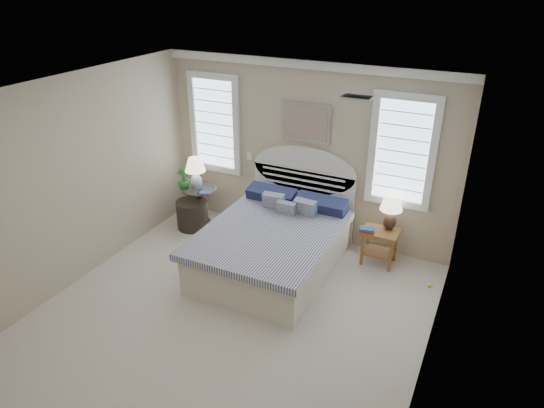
{
  "coord_description": "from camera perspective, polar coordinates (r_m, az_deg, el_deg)",
  "views": [
    {
      "loc": [
        2.52,
        -3.82,
        3.82
      ],
      "look_at": [
        0.17,
        1.0,
        1.2
      ],
      "focal_mm": 32.0,
      "sensor_mm": 36.0,
      "label": 1
    }
  ],
  "objects": [
    {
      "name": "window_left",
      "position": [
        7.82,
        -6.68,
        9.38
      ],
      "size": [
        0.9,
        0.06,
        1.6
      ],
      "primitive_type": "cube",
      "color": "#ADC4DC",
      "rests_on": "wall_back"
    },
    {
      "name": "window_right",
      "position": [
        6.77,
        15.09,
        5.99
      ],
      "size": [
        0.9,
        0.06,
        1.6
      ],
      "primitive_type": "cube",
      "color": "#ADC4DC",
      "rests_on": "wall_back"
    },
    {
      "name": "painting",
      "position": [
        7.06,
        4.01,
        9.51
      ],
      "size": [
        0.74,
        0.04,
        0.58
      ],
      "primitive_type": "cube",
      "color": "silver",
      "rests_on": "wall_back"
    },
    {
      "name": "ceiling",
      "position": [
        4.71,
        -7.37,
        12.06
      ],
      "size": [
        4.5,
        5.0,
        0.01
      ],
      "primitive_type": "cube",
      "color": "white",
      "rests_on": "wall_back"
    },
    {
      "name": "floor_pot",
      "position": [
        7.94,
        -9.34,
        -1.22
      ],
      "size": [
        0.55,
        0.55,
        0.46
      ],
      "primitive_type": "cylinder",
      "rotation": [
        0.0,
        0.0,
        0.08
      ],
      "color": "black",
      "rests_on": "floor"
    },
    {
      "name": "switch_plate",
      "position": [
        7.68,
        -2.68,
        5.66
      ],
      "size": [
        0.08,
        0.01,
        0.12
      ],
      "primitive_type": "cube",
      "color": "white",
      "rests_on": "wall_back"
    },
    {
      "name": "nightstand_right",
      "position": [
        7.0,
        12.57,
        -4.06
      ],
      "size": [
        0.5,
        0.4,
        0.53
      ],
      "color": "brown",
      "rests_on": "floor"
    },
    {
      "name": "closet_door",
      "position": [
        5.67,
        20.02,
        -3.21
      ],
      "size": [
        0.02,
        1.8,
        2.4
      ],
      "primitive_type": "cube",
      "color": "white",
      "rests_on": "floor"
    },
    {
      "name": "wall_back",
      "position": [
        7.24,
        4.01,
        6.03
      ],
      "size": [
        4.5,
        0.02,
        2.7
      ],
      "primitive_type": "cube",
      "color": "#BDB08E",
      "rests_on": "floor"
    },
    {
      "name": "lamp_left",
      "position": [
        7.75,
        -9.0,
        3.98
      ],
      "size": [
        0.33,
        0.33,
        0.53
      ],
      "rotation": [
        0.0,
        0.0,
        0.01
      ],
      "color": "white",
      "rests_on": "side_table_left"
    },
    {
      "name": "wall_right",
      "position": [
        4.56,
        18.5,
        -8.34
      ],
      "size": [
        0.02,
        5.0,
        2.7
      ],
      "primitive_type": "cube",
      "color": "#BDB08E",
      "rests_on": "floor"
    },
    {
      "name": "floor",
      "position": [
        5.96,
        -5.86,
        -13.98
      ],
      "size": [
        4.5,
        5.0,
        0.01
      ],
      "primitive_type": "cube",
      "color": "beige",
      "rests_on": "ground"
    },
    {
      "name": "lamp_right",
      "position": [
        6.86,
        13.84,
        -0.52
      ],
      "size": [
        0.36,
        0.36,
        0.51
      ],
      "rotation": [
        0.0,
        0.0,
        0.15
      ],
      "color": "black",
      "rests_on": "nightstand_right"
    },
    {
      "name": "side_table_left",
      "position": [
        7.98,
        -8.48,
        0.24
      ],
      "size": [
        0.56,
        0.56,
        0.63
      ],
      "color": "black",
      "rests_on": "floor"
    },
    {
      "name": "books_right",
      "position": [
        6.84,
        11.1,
        -2.98
      ],
      "size": [
        0.21,
        0.16,
        0.06
      ],
      "rotation": [
        0.0,
        0.0,
        0.07
      ],
      "color": "maroon",
      "rests_on": "nightstand_right"
    },
    {
      "name": "potted_plant",
      "position": [
        7.84,
        -10.36,
        2.97
      ],
      "size": [
        0.24,
        0.24,
        0.35
      ],
      "primitive_type": "imported",
      "rotation": [
        0.0,
        0.0,
        0.27
      ],
      "color": "#2C6F32",
      "rests_on": "side_table_left"
    },
    {
      "name": "hvac_vent",
      "position": [
        4.94,
        10.0,
        12.29
      ],
      "size": [
        0.3,
        0.2,
        0.02
      ],
      "primitive_type": "cube",
      "color": "#B2B2B2",
      "rests_on": "ceiling"
    },
    {
      "name": "wall_left",
      "position": [
        6.59,
        -23.37,
        1.78
      ],
      "size": [
        0.02,
        5.0,
        2.7
      ],
      "primitive_type": "cube",
      "color": "#BDB08E",
      "rests_on": "floor"
    },
    {
      "name": "bed",
      "position": [
        6.78,
        0.4,
        -4.38
      ],
      "size": [
        1.72,
        2.28,
        1.47
      ],
      "color": "silver",
      "rests_on": "floor"
    },
    {
      "name": "books_left",
      "position": [
        7.63,
        -7.93,
        1.23
      ],
      "size": [
        0.2,
        0.17,
        0.04
      ],
      "rotation": [
        0.0,
        0.0,
        0.42
      ],
      "color": "maroon",
      "rests_on": "side_table_left"
    },
    {
      "name": "crown_molding",
      "position": [
        6.87,
        4.23,
        16.08
      ],
      "size": [
        4.5,
        0.08,
        0.12
      ],
      "primitive_type": "cube",
      "color": "white",
      "rests_on": "wall_back"
    }
  ]
}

